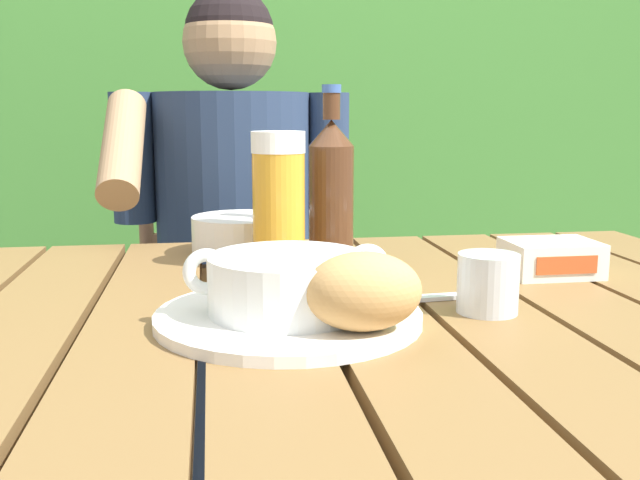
{
  "coord_description": "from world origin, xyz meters",
  "views": [
    {
      "loc": [
        -0.18,
        -0.79,
        0.98
      ],
      "look_at": [
        -0.05,
        0.04,
        0.82
      ],
      "focal_mm": 40.21,
      "sensor_mm": 36.0,
      "label": 1
    }
  ],
  "objects": [
    {
      "name": "butter_tub",
      "position": [
        0.28,
        0.11,
        0.77
      ],
      "size": [
        0.12,
        0.09,
        0.05
      ],
      "color": "white",
      "rests_on": "dining_table"
    },
    {
      "name": "table_knife",
      "position": [
        0.05,
        0.0,
        0.76
      ],
      "size": [
        0.17,
        0.03,
        0.01
      ],
      "color": "silver",
      "rests_on": "dining_table"
    },
    {
      "name": "hedge_backdrop",
      "position": [
        0.05,
        1.84,
        1.32
      ],
      "size": [
        3.16,
        0.99,
        2.97
      ],
      "color": "#3F7C31",
      "rests_on": "ground_plane"
    },
    {
      "name": "chair_near_diner",
      "position": [
        -0.13,
        0.87,
        0.49
      ],
      "size": [
        0.45,
        0.41,
        1.0
      ],
      "color": "brown",
      "rests_on": "ground_plane"
    },
    {
      "name": "water_glass_small",
      "position": [
        0.13,
        -0.05,
        0.78
      ],
      "size": [
        0.07,
        0.07,
        0.07
      ],
      "color": "silver",
      "rests_on": "dining_table"
    },
    {
      "name": "person_eating",
      "position": [
        -0.13,
        0.67,
        0.72
      ],
      "size": [
        0.48,
        0.47,
        1.22
      ],
      "color": "navy",
      "rests_on": "ground_plane"
    },
    {
      "name": "beer_glass",
      "position": [
        -0.08,
        0.2,
        0.85
      ],
      "size": [
        0.08,
        0.08,
        0.19
      ],
      "color": "gold",
      "rests_on": "dining_table"
    },
    {
      "name": "bread_roll",
      "position": [
        -0.03,
        -0.13,
        0.8
      ],
      "size": [
        0.12,
        0.09,
        0.08
      ],
      "color": "tan",
      "rests_on": "serving_plate"
    },
    {
      "name": "beer_bottle",
      "position": [
        -0.0,
        0.26,
        0.86
      ],
      "size": [
        0.07,
        0.07,
        0.26
      ],
      "color": "#4B2C19",
      "rests_on": "dining_table"
    },
    {
      "name": "serving_plate",
      "position": [
        -0.1,
        -0.06,
        0.76
      ],
      "size": [
        0.29,
        0.29,
        0.01
      ],
      "color": "white",
      "rests_on": "dining_table"
    },
    {
      "name": "diner_bowl",
      "position": [
        -0.13,
        0.32,
        0.78
      ],
      "size": [
        0.16,
        0.16,
        0.06
      ],
      "color": "white",
      "rests_on": "dining_table"
    },
    {
      "name": "soup_bowl",
      "position": [
        -0.1,
        -0.06,
        0.8
      ],
      "size": [
        0.22,
        0.17,
        0.07
      ],
      "color": "white",
      "rests_on": "serving_plate"
    },
    {
      "name": "dining_table",
      "position": [
        -0.0,
        0.0,
        0.65
      ],
      "size": [
        1.14,
        0.86,
        0.75
      ],
      "color": "brown",
      "rests_on": "ground_plane"
    }
  ]
}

